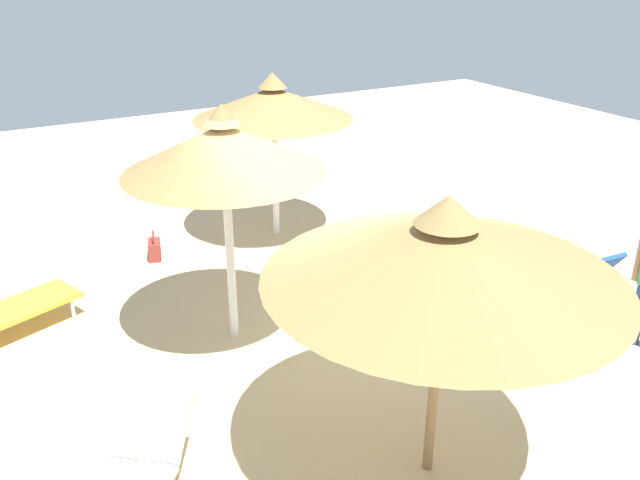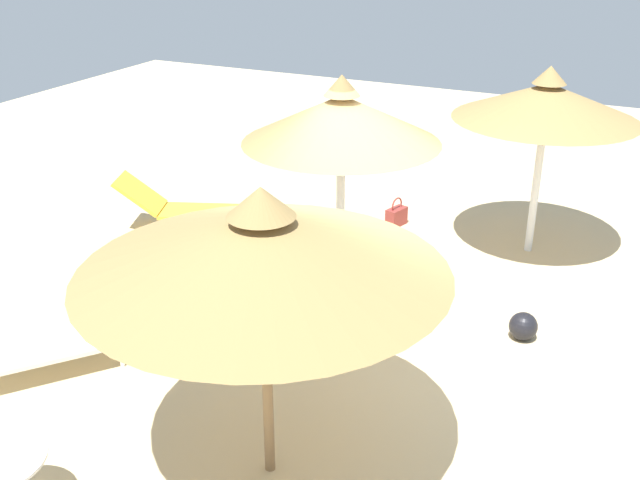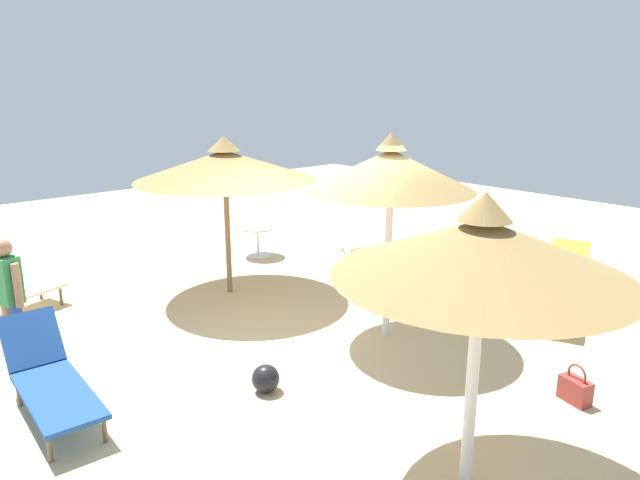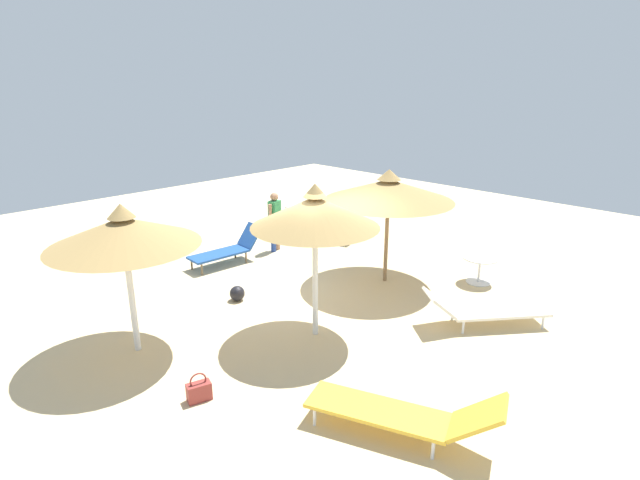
# 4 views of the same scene
# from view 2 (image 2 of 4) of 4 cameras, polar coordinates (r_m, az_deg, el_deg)

# --- Properties ---
(ground) EXTENTS (24.00, 24.00, 0.10)m
(ground) POSITION_cam_2_polar(r_m,az_deg,el_deg) (7.74, 5.40, -9.14)
(ground) COLOR beige
(parasol_umbrella_far_left) EXTENTS (2.12, 2.12, 2.65)m
(parasol_umbrella_far_left) POSITION_cam_2_polar(r_m,az_deg,el_deg) (7.79, 1.67, 9.29)
(parasol_umbrella_far_left) COLOR white
(parasol_umbrella_far_left) RESTS_ON ground
(parasol_umbrella_near_right) EXTENTS (2.31, 2.31, 2.46)m
(parasol_umbrella_near_right) POSITION_cam_2_polar(r_m,az_deg,el_deg) (9.65, 17.10, 10.18)
(parasol_umbrella_near_right) COLOR white
(parasol_umbrella_near_right) RESTS_ON ground
(parasol_umbrella_far_right) EXTENTS (2.74, 2.74, 2.46)m
(parasol_umbrella_far_right) POSITION_cam_2_polar(r_m,az_deg,el_deg) (5.24, -4.47, -0.35)
(parasol_umbrella_far_right) COLOR olive
(parasol_umbrella_far_right) RESTS_ON ground
(lounge_chair_center) EXTENTS (1.40, 2.43, 0.78)m
(lounge_chair_center) POSITION_cam_2_polar(r_m,az_deg,el_deg) (10.52, -9.21, 2.50)
(lounge_chair_center) COLOR gold
(lounge_chair_center) RESTS_ON ground
(lounge_chair_near_left) EXTENTS (2.10, 1.86, 0.69)m
(lounge_chair_near_left) POSITION_cam_2_polar(r_m,az_deg,el_deg) (7.78, -18.99, -7.16)
(lounge_chair_near_left) COLOR silver
(lounge_chair_near_left) RESTS_ON ground
(handbag) EXTENTS (0.36, 0.25, 0.43)m
(handbag) POSITION_cam_2_polar(r_m,az_deg,el_deg) (10.69, 5.92, 1.87)
(handbag) COLOR maroon
(handbag) RESTS_ON ground
(beach_ball) EXTENTS (0.30, 0.30, 0.30)m
(beach_ball) POSITION_cam_2_polar(r_m,az_deg,el_deg) (8.16, 15.41, -6.43)
(beach_ball) COLOR black
(beach_ball) RESTS_ON ground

